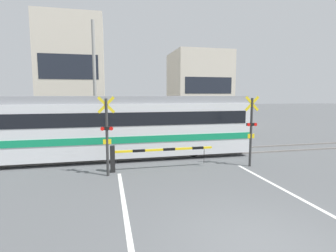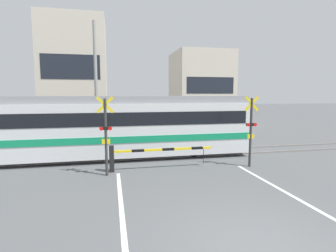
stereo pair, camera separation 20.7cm
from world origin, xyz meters
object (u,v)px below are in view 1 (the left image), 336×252
at_px(crossing_barrier_far, 184,134).
at_px(crossing_signal_left, 107,133).
at_px(crossing_barrier_near, 142,154).
at_px(pedestrian, 145,125).
at_px(commuter_train, 100,125).
at_px(crossing_signal_right, 251,128).

xyz_separation_m(crossing_barrier_far, crossing_signal_left, (-4.89, -5.72, 1.04)).
bearing_deg(crossing_barrier_far, crossing_barrier_near, -123.25).
height_order(crossing_barrier_far, pedestrian, pedestrian).
bearing_deg(crossing_signal_left, pedestrian, 72.78).
height_order(commuter_train, crossing_signal_left, crossing_signal_left).
xyz_separation_m(commuter_train, crossing_signal_left, (0.36, -3.07, 0.06)).
height_order(crossing_signal_left, crossing_signal_right, same).
bearing_deg(commuter_train, pedestrian, 61.89).
distance_m(crossing_signal_right, pedestrian, 9.66).
height_order(crossing_signal_right, pedestrian, crossing_signal_right).
height_order(crossing_barrier_near, crossing_signal_left, crossing_signal_left).
bearing_deg(crossing_barrier_near, crossing_barrier_far, 56.75).
bearing_deg(commuter_train, crossing_barrier_near, -55.09).
relative_size(crossing_barrier_near, crossing_signal_left, 1.42).
xyz_separation_m(crossing_barrier_near, crossing_signal_left, (-1.45, -0.47, 1.04)).
distance_m(commuter_train, pedestrian, 6.70).
xyz_separation_m(crossing_barrier_near, crossing_barrier_far, (3.44, 5.24, 0.00)).
relative_size(crossing_signal_left, pedestrian, 1.90).
height_order(commuter_train, crossing_barrier_far, commuter_train).
relative_size(crossing_barrier_near, crossing_signal_right, 1.42).
bearing_deg(crossing_signal_right, crossing_barrier_near, 174.46).
bearing_deg(crossing_barrier_near, crossing_signal_right, -5.54).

